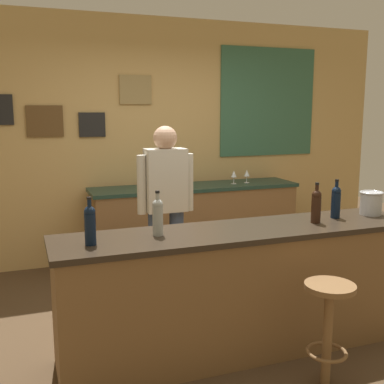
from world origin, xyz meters
name	(u,v)px	position (x,y,z in m)	size (l,w,h in m)	color
ground_plane	(220,325)	(0.00, 0.00, 0.00)	(10.00, 10.00, 0.00)	#4C3823
back_wall	(155,139)	(0.03, 2.03, 1.42)	(6.00, 0.09, 2.80)	tan
bar_counter	(242,289)	(0.00, -0.40, 0.46)	(2.70, 0.60, 0.92)	brown
side_counter	(195,223)	(0.40, 1.65, 0.45)	(2.41, 0.56, 0.90)	brown
bartender	(166,203)	(-0.27, 0.62, 0.94)	(0.52, 0.21, 1.62)	#384766
bar_stool	(328,317)	(0.31, -1.01, 0.46)	(0.32, 0.32, 0.68)	brown
wine_bottle_a	(90,224)	(-1.08, -0.44, 1.06)	(0.07, 0.07, 0.31)	black
wine_bottle_b	(158,216)	(-0.62, -0.37, 1.06)	(0.07, 0.07, 0.31)	#999E99
wine_bottle_c	(316,205)	(0.59, -0.43, 1.06)	(0.07, 0.07, 0.31)	black
wine_bottle_d	(336,201)	(0.83, -0.34, 1.06)	(0.07, 0.07, 0.31)	black
ice_bucket	(371,203)	(1.17, -0.34, 1.02)	(0.19, 0.19, 0.19)	#B7BABF
wine_glass_a	(234,174)	(0.87, 1.61, 1.01)	(0.07, 0.07, 0.16)	silver
wine_glass_b	(247,174)	(1.04, 1.63, 1.01)	(0.07, 0.07, 0.16)	silver
coffee_mug	(186,182)	(0.27, 1.62, 0.95)	(0.12, 0.08, 0.09)	#B2332D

